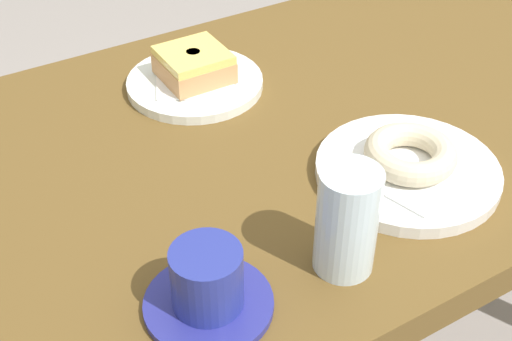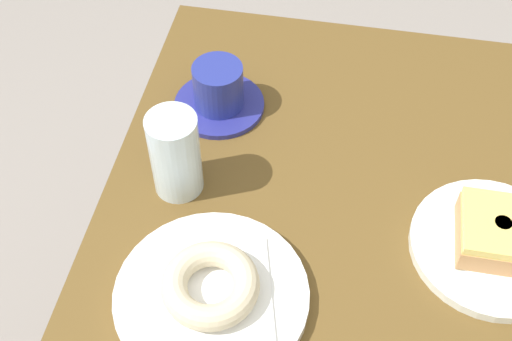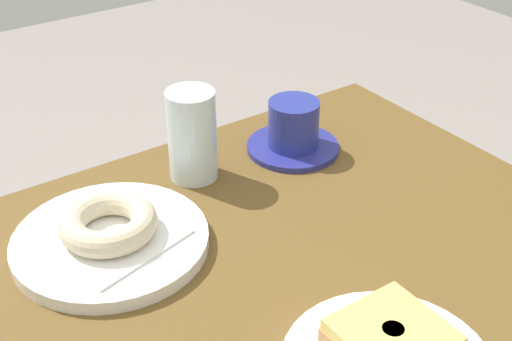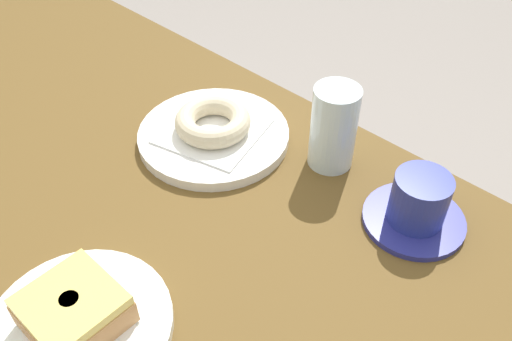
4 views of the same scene
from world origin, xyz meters
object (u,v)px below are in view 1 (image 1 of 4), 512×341
Objects in this scene: donut_sugar_ring at (410,154)px; plate_glazed_square at (195,83)px; water_glass at (347,221)px; donut_glazed_square at (194,64)px; coffee_cup at (207,285)px; plate_sugar_ring at (407,171)px.

plate_glazed_square is (-0.12, 0.31, -0.03)m from donut_sugar_ring.
water_glass is at bearing -94.14° from plate_glazed_square.
donut_sugar_ring is at bearing -68.14° from donut_glazed_square.
plate_glazed_square is 0.03m from donut_glazed_square.
donut_glazed_square is at bearing 64.75° from coffee_cup.
water_glass is (-0.03, -0.39, 0.02)m from donut_glazed_square.
donut_glazed_square is at bearing 111.86° from donut_sugar_ring.
donut_sugar_ring is 1.21× the size of donut_glazed_square.
coffee_cup reaches higher than plate_glazed_square.
plate_sugar_ring is 0.18m from water_glass.
donut_glazed_square is at bearing 111.86° from plate_sugar_ring.
donut_glazed_square is 0.39m from water_glass.
plate_glazed_square is at bearing 111.86° from donut_sugar_ring.
donut_sugar_ring is 0.56× the size of plate_glazed_square.
donut_sugar_ring is at bearing 26.89° from water_glass.
donut_glazed_square is (-0.12, 0.31, 0.03)m from plate_sugar_ring.
plate_glazed_square is at bearing 85.86° from water_glass.
donut_sugar_ring is 0.33m from plate_glazed_square.
water_glass is at bearing -7.92° from coffee_cup.
plate_sugar_ring is at bearing 10.86° from coffee_cup.
plate_sugar_ring is at bearing -68.14° from plate_glazed_square.
donut_glazed_square is (-0.12, 0.31, 0.00)m from donut_sugar_ring.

